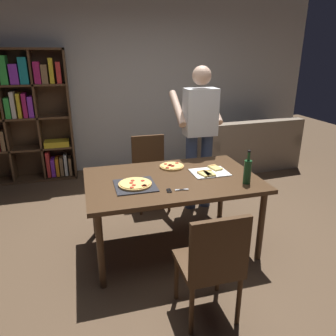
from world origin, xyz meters
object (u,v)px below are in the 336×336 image
second_pizza_plain (172,166)px  pepperoni_pizza_on_tray (135,185)px  bookshelf (22,115)px  kitchen_scissors (173,190)px  chair_near_camera (212,261)px  wine_bottle (247,171)px  person_serving_pizza (199,131)px  chair_far_side (150,167)px  couch (246,150)px  dining_table (172,185)px

second_pizza_plain → pepperoni_pizza_on_tray: bearing=-139.6°
bookshelf → kitchen_scissors: bearing=-59.8°
chair_near_camera → wine_bottle: 1.01m
kitchen_scissors → person_serving_pizza: bearing=59.2°
chair_far_side → wine_bottle: size_ratio=2.85×
bookshelf → person_serving_pizza: (2.20, -1.59, -0.02)m
bookshelf → second_pizza_plain: 2.71m
chair_near_camera → couch: chair_near_camera is taller
dining_table → second_pizza_plain: 0.31m
wine_bottle → pepperoni_pizza_on_tray: bearing=168.3°
second_pizza_plain → wine_bottle: bearing=-47.7°
dining_table → second_pizza_plain: bearing=74.4°
couch → wine_bottle: wine_bottle is taller
dining_table → pepperoni_pizza_on_tray: (-0.38, -0.10, 0.08)m
chair_near_camera → couch: bearing=57.6°
chair_far_side → second_pizza_plain: size_ratio=3.52×
chair_far_side → second_pizza_plain: bearing=-83.5°
dining_table → chair_near_camera: chair_near_camera is taller
kitchen_scissors → bookshelf: bearing=120.2°
chair_far_side → pepperoni_pizza_on_tray: size_ratio=2.48×
pepperoni_pizza_on_tray → kitchen_scissors: size_ratio=1.85×
chair_far_side → pepperoni_pizza_on_tray: 1.20m
chair_near_camera → pepperoni_pizza_on_tray: 1.02m
chair_near_camera → couch: size_ratio=0.52×
person_serving_pizza → second_pizza_plain: size_ratio=6.84×
couch → wine_bottle: size_ratio=5.53×
kitchen_scissors → second_pizza_plain: size_ratio=0.77×
chair_near_camera → bookshelf: 3.79m
pepperoni_pizza_on_tray → wine_bottle: wine_bottle is taller
dining_table → person_serving_pizza: size_ratio=0.94×
dining_table → pepperoni_pizza_on_tray: pepperoni_pizza_on_tray is taller
chair_near_camera → dining_table: bearing=90.0°
pepperoni_pizza_on_tray → kitchen_scissors: (0.30, -0.19, -0.01)m
bookshelf → kitchen_scissors: (1.55, -2.67, -0.26)m
dining_table → kitchen_scissors: kitchen_scissors is taller
chair_far_side → couch: bearing=27.2°
pepperoni_pizza_on_tray → dining_table: bearing=14.6°
chair_near_camera → chair_far_side: 2.02m
chair_near_camera → second_pizza_plain: size_ratio=3.52×
chair_near_camera → kitchen_scissors: size_ratio=4.60×
dining_table → couch: couch is taller
chair_far_side → bookshelf: bookshelf is taller
couch → kitchen_scissors: size_ratio=8.92×
person_serving_pizza → wine_bottle: person_serving_pizza is taller
kitchen_scissors → couch: bearing=49.0°
chair_near_camera → pepperoni_pizza_on_tray: (-0.38, 0.91, 0.25)m
bookshelf → chair_far_side: bearing=-40.1°
dining_table → pepperoni_pizza_on_tray: size_ratio=4.51×
person_serving_pizza → kitchen_scissors: person_serving_pizza is taller
couch → second_pizza_plain: couch is taller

